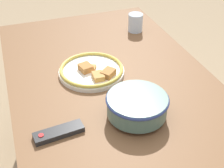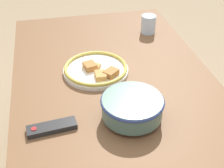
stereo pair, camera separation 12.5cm
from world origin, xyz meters
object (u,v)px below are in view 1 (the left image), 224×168
drinking_glass (135,23)px  food_plate (92,71)px  tv_remote (59,132)px  noodle_bowl (137,105)px

drinking_glass → food_plate: bearing=133.8°
tv_remote → food_plate: bearing=-39.4°
noodle_bowl → food_plate: 0.34m
noodle_bowl → tv_remote: bearing=89.7°
tv_remote → drinking_glass: size_ratio=1.81×
noodle_bowl → drinking_glass: bearing=-22.5°
drinking_glass → noodle_bowl: bearing=157.5°
food_plate → drinking_glass: drinking_glass is taller
noodle_bowl → tv_remote: (0.00, 0.29, -0.04)m
tv_remote → drinking_glass: drinking_glass is taller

